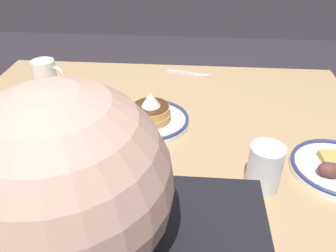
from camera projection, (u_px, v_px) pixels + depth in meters
The scene contains 7 objects.
dining_table at pixel (158, 150), 1.10m from camera, with size 1.33×0.95×0.74m.
plate_near_main at pixel (151, 117), 1.05m from camera, with size 0.24×0.24×0.11m.
plate_center_pancakes at pixel (336, 168), 0.87m from camera, with size 0.23×0.23×0.05m.
coffee_mug at pixel (46, 74), 1.25m from camera, with size 0.12×0.08×0.10m.
drinking_glass at pixel (264, 170), 0.80m from camera, with size 0.08×0.08×0.12m.
paper_napkin at pixel (129, 178), 0.86m from camera, with size 0.15×0.14×0.00m, color white.
fork_near at pixel (189, 73), 1.37m from camera, with size 0.18×0.06×0.01m.
Camera 1 is at (-0.10, 0.87, 1.32)m, focal length 36.39 mm.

